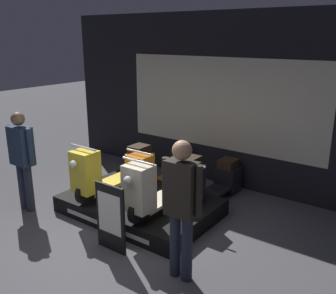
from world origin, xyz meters
name	(u,v)px	position (x,y,z in m)	size (l,w,h in m)	color
ground_plane	(105,251)	(0.00, 0.00, 0.00)	(30.00, 30.00, 0.00)	#4C4C51
shop_wall_back	(221,101)	(0.00, 3.11, 1.60)	(7.32, 0.09, 3.20)	black
display_platform	(140,205)	(-0.34, 1.15, 0.13)	(2.37, 1.60, 0.27)	black
scooter_display_left	(114,169)	(-0.88, 1.13, 0.64)	(0.53, 1.75, 0.92)	black
scooter_display_right	(166,184)	(0.19, 1.13, 0.64)	(0.53, 1.75, 0.92)	black
scooter_backrow_0	(162,171)	(-0.62, 2.09, 0.37)	(0.53, 1.75, 0.92)	black
scooter_backrow_1	(210,184)	(0.40, 2.09, 0.37)	(0.53, 1.75, 0.92)	black
person_left_browsing	(22,154)	(-1.93, 0.15, 0.95)	(0.56, 0.22, 1.64)	#232838
person_right_browsing	(181,202)	(1.14, 0.15, 0.98)	(0.53, 0.22, 1.70)	#232838
price_sign_board	(111,218)	(0.05, 0.09, 0.47)	(0.49, 0.04, 0.94)	black
street_bollard	(18,157)	(-3.03, 0.73, 0.54)	(0.13, 0.13, 1.07)	gray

